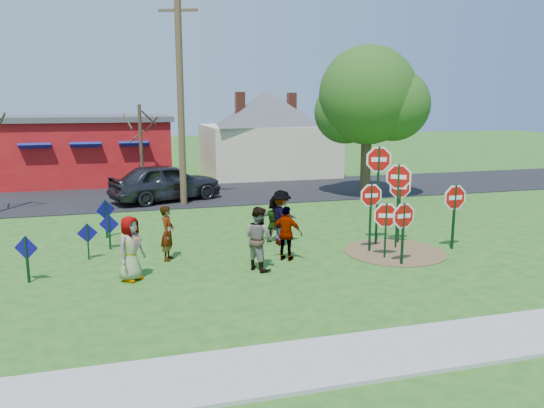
{
  "coord_description": "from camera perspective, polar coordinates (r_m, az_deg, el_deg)",
  "views": [
    {
      "loc": [
        -3.68,
        -15.55,
        4.7
      ],
      "look_at": [
        0.87,
        0.49,
        1.48
      ],
      "focal_mm": 35.0,
      "sensor_mm": 36.0,
      "label": 1
    }
  ],
  "objects": [
    {
      "name": "person_e",
      "position": [
        15.86,
        1.59,
        -3.19
      ],
      "size": [
        1.03,
        0.89,
        1.66
      ],
      "primitive_type": "imported",
      "rotation": [
        0.0,
        0.0,
        2.53
      ],
      "color": "#4E2B5A",
      "rests_on": "ground"
    },
    {
      "name": "bare_tree_east",
      "position": [
        28.56,
        -13.96,
        7.12
      ],
      "size": [
        1.8,
        1.8,
        4.57
      ],
      "color": "#382819",
      "rests_on": "ground"
    },
    {
      "name": "blue_diamond_b",
      "position": [
        16.87,
        -19.22,
        -3.41
      ],
      "size": [
        0.6,
        0.06,
        1.13
      ],
      "rotation": [
        0.0,
        0.0,
        0.02
      ],
      "color": "black",
      "rests_on": "ground"
    },
    {
      "name": "blue_diamond_d",
      "position": [
        19.33,
        -17.44,
        -1.09
      ],
      "size": [
        0.63,
        0.38,
        1.37
      ],
      "rotation": [
        0.0,
        0.0,
        0.54
      ],
      "color": "black",
      "rests_on": "ground"
    },
    {
      "name": "stop_sign_a",
      "position": [
        15.74,
        13.96,
        -1.74
      ],
      "size": [
        1.01,
        0.15,
        1.98
      ],
      "rotation": [
        0.0,
        0.0,
        0.13
      ],
      "color": "black",
      "rests_on": "ground"
    },
    {
      "name": "cream_house",
      "position": [
        34.83,
        -0.54,
        8.02
      ],
      "size": [
        9.4,
        9.4,
        6.5
      ],
      "color": "beige",
      "rests_on": "ground"
    },
    {
      "name": "stop_sign_g",
      "position": [
        16.86,
        10.59,
        0.2
      ],
      "size": [
        0.98,
        0.07,
        2.32
      ],
      "rotation": [
        0.0,
        0.0,
        -0.02
      ],
      "color": "black",
      "rests_on": "ground"
    },
    {
      "name": "stop_sign_c",
      "position": [
        17.39,
        13.43,
        1.84
      ],
      "size": [
        0.92,
        0.63,
        2.9
      ],
      "rotation": [
        0.0,
        0.0,
        -0.6
      ],
      "color": "black",
      "rests_on": "ground"
    },
    {
      "name": "stop_sign_e",
      "position": [
        16.33,
        12.16,
        -1.6
      ],
      "size": [
        0.98,
        0.35,
        1.85
      ],
      "rotation": [
        0.0,
        0.0,
        -0.33
      ],
      "color": "black",
      "rests_on": "ground"
    },
    {
      "name": "blue_diamond_a",
      "position": [
        15.33,
        -24.89,
        -4.89
      ],
      "size": [
        0.61,
        0.25,
        1.27
      ],
      "rotation": [
        0.0,
        0.0,
        -0.37
      ],
      "color": "black",
      "rests_on": "ground"
    },
    {
      "name": "person_f",
      "position": [
        17.97,
        0.32,
        -1.67
      ],
      "size": [
        1.5,
        1.04,
        1.55
      ],
      "primitive_type": "imported",
      "rotation": [
        0.0,
        0.0,
        2.69
      ],
      "color": "#1C4C28",
      "rests_on": "ground"
    },
    {
      "name": "road",
      "position": [
        27.69,
        -7.97,
        1.11
      ],
      "size": [
        120.0,
        7.5,
        0.04
      ],
      "primitive_type": "cube",
      "color": "black",
      "rests_on": "ground"
    },
    {
      "name": "utility_pole",
      "position": [
        24.48,
        -9.84,
        11.86
      ],
      "size": [
        2.28,
        1.0,
        9.8
      ],
      "rotation": [
        0.0,
        0.0,
        -0.37
      ],
      "color": "#4C3823",
      "rests_on": "ground"
    },
    {
      "name": "blue_diamond_c",
      "position": [
        17.84,
        -17.11,
        -2.47
      ],
      "size": [
        0.63,
        0.19,
        1.16
      ],
      "rotation": [
        0.0,
        0.0,
        -0.27
      ],
      "color": "black",
      "rests_on": "ground"
    },
    {
      "name": "ground",
      "position": [
        16.65,
        -2.43,
        -5.46
      ],
      "size": [
        120.0,
        120.0,
        0.0
      ],
      "primitive_type": "plane",
      "color": "#225919",
      "rests_on": "ground"
    },
    {
      "name": "person_d",
      "position": [
        17.56,
        1.0,
        -1.49
      ],
      "size": [
        0.82,
        1.26,
        1.84
      ],
      "primitive_type": "imported",
      "rotation": [
        0.0,
        0.0,
        1.69
      ],
      "color": "#2D2E32",
      "rests_on": "ground"
    },
    {
      "name": "person_c",
      "position": [
        14.97,
        -1.45,
        -3.71
      ],
      "size": [
        1.03,
        1.11,
        1.83
      ],
      "primitive_type": "imported",
      "rotation": [
        0.0,
        0.0,
        2.08
      ],
      "color": "brown",
      "rests_on": "ground"
    },
    {
      "name": "leafy_tree",
      "position": [
        26.45,
        10.5,
        10.88
      ],
      "size": [
        5.2,
        4.74,
        7.39
      ],
      "color": "#382819",
      "rests_on": "ground"
    },
    {
      "name": "person_a",
      "position": [
        14.58,
        -14.97,
        -4.64
      ],
      "size": [
        1.0,
        1.0,
        1.75
      ],
      "primitive_type": "imported",
      "rotation": [
        0.0,
        0.0,
        0.79
      ],
      "color": "#405C9A",
      "rests_on": "ground"
    },
    {
      "name": "stop_sign_f",
      "position": [
        17.9,
        19.06,
        0.24
      ],
      "size": [
        1.1,
        0.08,
        2.25
      ],
      "rotation": [
        0.0,
        0.0,
        0.05
      ],
      "color": "black",
      "rests_on": "ground"
    },
    {
      "name": "stop_sign_b",
      "position": [
        17.62,
        11.37,
        3.61
      ],
      "size": [
        1.14,
        0.24,
        3.44
      ],
      "rotation": [
        0.0,
        0.0,
        -0.19
      ],
      "color": "black",
      "rests_on": "ground"
    },
    {
      "name": "sidewalk",
      "position": [
        10.24,
        7.39,
        -16.21
      ],
      "size": [
        22.0,
        1.8,
        0.08
      ],
      "primitive_type": "cube",
      "color": "#9E9E99",
      "rests_on": "ground"
    },
    {
      "name": "suv",
      "position": [
        25.8,
        -11.36,
        2.34
      ],
      "size": [
        5.68,
        3.78,
        1.8
      ],
      "primitive_type": "imported",
      "rotation": [
        0.0,
        0.0,
        1.92
      ],
      "color": "#323338",
      "rests_on": "road"
    },
    {
      "name": "stop_sign_d",
      "position": [
        18.11,
        13.6,
        1.17
      ],
      "size": [
        0.98,
        0.21,
        2.4
      ],
      "rotation": [
        0.0,
        0.0,
        -0.2
      ],
      "color": "black",
      "rests_on": "ground"
    },
    {
      "name": "red_building",
      "position": [
        33.7,
        -18.98,
        5.7
      ],
      "size": [
        9.4,
        7.69,
        3.9
      ],
      "color": "maroon",
      "rests_on": "ground"
    },
    {
      "name": "dirt_patch",
      "position": [
        17.34,
        13.05,
        -5.03
      ],
      "size": [
        3.2,
        3.2,
        0.03
      ],
      "primitive_type": "cylinder",
      "color": "brown",
      "rests_on": "ground"
    },
    {
      "name": "person_b",
      "position": [
        16.19,
        -11.16,
        -3.09
      ],
      "size": [
        0.58,
        0.7,
        1.66
      ],
      "primitive_type": "imported",
      "rotation": [
        0.0,
        0.0,
        1.23
      ],
      "color": "#297F73",
      "rests_on": "ground"
    }
  ]
}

